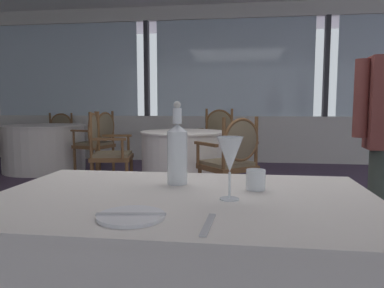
{
  "coord_description": "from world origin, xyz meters",
  "views": [
    {
      "loc": [
        0.15,
        -2.78,
        1.04
      ],
      "look_at": [
        -0.05,
        -1.34,
        0.88
      ],
      "focal_mm": 33.92,
      "sensor_mm": 36.0,
      "label": 1
    }
  ],
  "objects_px": {
    "dining_chair_1_0": "(216,138)",
    "water_bottle": "(177,151)",
    "dining_chair_1_1": "(104,146)",
    "wine_glass": "(230,155)",
    "side_plate": "(131,216)",
    "dining_chair_0_0": "(99,138)",
    "dining_chair_0_1": "(60,133)",
    "water_tumbler": "(256,180)",
    "dining_chair_1_2": "(233,156)"
  },
  "relations": [
    {
      "from": "dining_chair_0_1",
      "to": "dining_chair_1_0",
      "type": "relative_size",
      "value": 0.91
    },
    {
      "from": "water_bottle",
      "to": "dining_chair_1_0",
      "type": "distance_m",
      "value": 3.82
    },
    {
      "from": "dining_chair_0_0",
      "to": "dining_chair_0_1",
      "type": "bearing_deg",
      "value": -29.9
    },
    {
      "from": "side_plate",
      "to": "dining_chair_1_1",
      "type": "distance_m",
      "value": 3.47
    },
    {
      "from": "dining_chair_0_1",
      "to": "dining_chair_1_0",
      "type": "bearing_deg",
      "value": 52.82
    },
    {
      "from": "wine_glass",
      "to": "dining_chair_1_0",
      "type": "height_order",
      "value": "dining_chair_1_0"
    },
    {
      "from": "dining_chair_1_0",
      "to": "water_bottle",
      "type": "bearing_deg",
      "value": 21.79
    },
    {
      "from": "wine_glass",
      "to": "water_tumbler",
      "type": "bearing_deg",
      "value": 59.58
    },
    {
      "from": "dining_chair_0_1",
      "to": "dining_chair_1_2",
      "type": "relative_size",
      "value": 0.97
    },
    {
      "from": "water_tumbler",
      "to": "dining_chair_0_1",
      "type": "height_order",
      "value": "dining_chair_0_1"
    },
    {
      "from": "wine_glass",
      "to": "water_tumbler",
      "type": "xyz_separation_m",
      "value": [
        0.09,
        0.15,
        -0.11
      ]
    },
    {
      "from": "dining_chair_0_0",
      "to": "dining_chair_1_0",
      "type": "distance_m",
      "value": 1.74
    },
    {
      "from": "water_tumbler",
      "to": "dining_chair_0_1",
      "type": "bearing_deg",
      "value": 123.93
    },
    {
      "from": "side_plate",
      "to": "wine_glass",
      "type": "distance_m",
      "value": 0.37
    },
    {
      "from": "water_tumbler",
      "to": "dining_chair_1_2",
      "type": "height_order",
      "value": "dining_chair_1_2"
    },
    {
      "from": "dining_chair_0_0",
      "to": "dining_chair_1_2",
      "type": "xyz_separation_m",
      "value": [
        2.02,
        -1.57,
        -0.02
      ]
    },
    {
      "from": "water_tumbler",
      "to": "dining_chair_0_1",
      "type": "distance_m",
      "value": 6.2
    },
    {
      "from": "dining_chair_1_1",
      "to": "water_bottle",
      "type": "bearing_deg",
      "value": -73.37
    },
    {
      "from": "wine_glass",
      "to": "dining_chair_1_1",
      "type": "distance_m",
      "value": 3.38
    },
    {
      "from": "dining_chair_0_1",
      "to": "wine_glass",
      "type": "bearing_deg",
      "value": 17.87
    },
    {
      "from": "water_bottle",
      "to": "water_tumbler",
      "type": "distance_m",
      "value": 0.32
    },
    {
      "from": "dining_chair_1_1",
      "to": "dining_chair_0_0",
      "type": "bearing_deg",
      "value": 105.49
    },
    {
      "from": "dining_chair_1_2",
      "to": "water_tumbler",
      "type": "bearing_deg",
      "value": 143.42
    },
    {
      "from": "dining_chair_1_1",
      "to": "dining_chair_0_1",
      "type": "bearing_deg",
      "value": 117.58
    },
    {
      "from": "wine_glass",
      "to": "water_bottle",
      "type": "bearing_deg",
      "value": 134.47
    },
    {
      "from": "side_plate",
      "to": "dining_chair_1_1",
      "type": "bearing_deg",
      "value": 112.53
    },
    {
      "from": "water_bottle",
      "to": "wine_glass",
      "type": "xyz_separation_m",
      "value": [
        0.21,
        -0.21,
        0.02
      ]
    },
    {
      "from": "water_bottle",
      "to": "wine_glass",
      "type": "relative_size",
      "value": 1.57
    },
    {
      "from": "dining_chair_1_1",
      "to": "dining_chair_1_0",
      "type": "bearing_deg",
      "value": 29.99
    },
    {
      "from": "water_tumbler",
      "to": "dining_chair_0_0",
      "type": "bearing_deg",
      "value": 119.39
    },
    {
      "from": "dining_chair_1_1",
      "to": "wine_glass",
      "type": "bearing_deg",
      "value": -71.8
    },
    {
      "from": "water_bottle",
      "to": "dining_chair_1_1",
      "type": "bearing_deg",
      "value": 116.54
    },
    {
      "from": "wine_glass",
      "to": "dining_chair_1_1",
      "type": "relative_size",
      "value": 0.21
    },
    {
      "from": "wine_glass",
      "to": "dining_chair_0_1",
      "type": "xyz_separation_m",
      "value": [
        -3.37,
        5.29,
        -0.35
      ]
    },
    {
      "from": "side_plate",
      "to": "wine_glass",
      "type": "relative_size",
      "value": 0.9
    },
    {
      "from": "dining_chair_1_1",
      "to": "dining_chair_1_2",
      "type": "height_order",
      "value": "dining_chair_1_1"
    },
    {
      "from": "wine_glass",
      "to": "dining_chair_0_0",
      "type": "height_order",
      "value": "dining_chair_0_0"
    },
    {
      "from": "side_plate",
      "to": "dining_chair_1_0",
      "type": "height_order",
      "value": "dining_chair_1_0"
    },
    {
      "from": "dining_chair_0_0",
      "to": "water_bottle",
      "type": "bearing_deg",
      "value": 131.64
    },
    {
      "from": "dining_chair_0_0",
      "to": "side_plate",
      "type": "bearing_deg",
      "value": 128.62
    },
    {
      "from": "water_tumbler",
      "to": "dining_chair_0_1",
      "type": "xyz_separation_m",
      "value": [
        -3.46,
        5.14,
        -0.24
      ]
    },
    {
      "from": "water_tumbler",
      "to": "dining_chair_1_1",
      "type": "bearing_deg",
      "value": 120.74
    },
    {
      "from": "dining_chair_1_1",
      "to": "dining_chair_1_2",
      "type": "bearing_deg",
      "value": -29.9
    },
    {
      "from": "dining_chair_0_0",
      "to": "dining_chair_1_0",
      "type": "height_order",
      "value": "dining_chair_1_0"
    },
    {
      "from": "side_plate",
      "to": "water_tumbler",
      "type": "bearing_deg",
      "value": 47.92
    },
    {
      "from": "wine_glass",
      "to": "dining_chair_0_0",
      "type": "distance_m",
      "value": 4.49
    },
    {
      "from": "dining_chair_1_1",
      "to": "water_tumbler",
      "type": "bearing_deg",
      "value": -69.16
    },
    {
      "from": "water_bottle",
      "to": "water_tumbler",
      "type": "xyz_separation_m",
      "value": [
        0.3,
        -0.06,
        -0.09
      ]
    },
    {
      "from": "dining_chair_0_1",
      "to": "dining_chair_0_0",
      "type": "bearing_deg",
      "value": 30.1
    },
    {
      "from": "side_plate",
      "to": "dining_chair_1_2",
      "type": "xyz_separation_m",
      "value": [
        0.22,
        2.64,
        -0.2
      ]
    }
  ]
}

